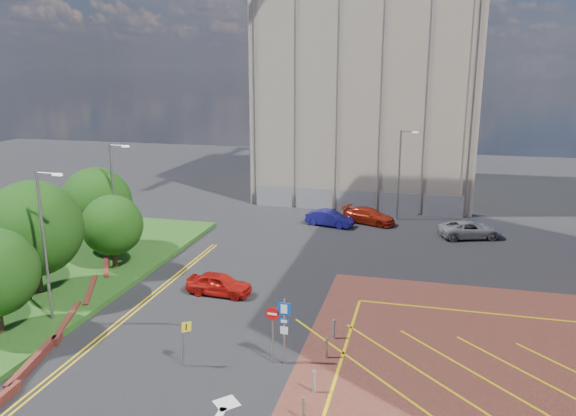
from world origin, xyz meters
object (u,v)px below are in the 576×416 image
at_px(tree_c, 112,225).
at_px(tree_d, 97,202).
at_px(lamp_back, 400,172).
at_px(tree_b, 33,229).
at_px(sign_cluster, 280,325).
at_px(car_silver_back, 470,229).
at_px(car_blue_back, 330,218).
at_px(car_red_left, 219,284).
at_px(lamp_left_far, 114,196).
at_px(car_red_back, 369,216).
at_px(warning_sign, 184,338).
at_px(lamp_left_near, 45,241).

height_order(tree_c, tree_d, tree_d).
bearing_deg(lamp_back, tree_d, -143.91).
xyz_separation_m(tree_b, sign_cluster, (15.80, -4.02, -2.28)).
height_order(tree_b, car_silver_back, tree_b).
xyz_separation_m(tree_b, car_blue_back, (13.99, 19.43, -3.56)).
distance_m(lamp_back, car_red_left, 22.44).
bearing_deg(car_blue_back, sign_cluster, -162.33).
bearing_deg(sign_cluster, lamp_left_far, 143.18).
relative_size(car_blue_back, car_red_back, 0.87).
bearing_deg(tree_b, warning_sign, -24.54).
distance_m(tree_c, warning_sign, 14.27).
bearing_deg(lamp_back, lamp_left_far, -139.14).
bearing_deg(lamp_back, tree_c, -134.32).
xyz_separation_m(tree_c, sign_cluster, (13.80, -9.02, -1.24)).
relative_size(tree_c, lamp_back, 0.61).
distance_m(tree_d, lamp_left_near, 11.76).
relative_size(lamp_left_far, car_blue_back, 1.96).
bearing_deg(warning_sign, car_red_back, 78.23).
bearing_deg(lamp_left_far, tree_b, -98.77).
height_order(car_red_left, car_silver_back, car_silver_back).
bearing_deg(car_red_left, car_silver_back, -41.64).
distance_m(tree_d, car_red_back, 22.59).
bearing_deg(lamp_left_near, sign_cluster, -4.56).
distance_m(tree_b, lamp_left_far, 7.10).
xyz_separation_m(tree_b, car_silver_back, (25.49, 18.73, -3.55)).
xyz_separation_m(tree_c, lamp_left_far, (-0.92, 2.00, 1.47)).
bearing_deg(car_red_back, tree_b, 160.08).
bearing_deg(car_red_back, lamp_back, -31.28).
bearing_deg(tree_c, warning_sign, -46.86).
bearing_deg(lamp_left_near, warning_sign, -15.18).
bearing_deg(lamp_left_near, lamp_left_far, 101.31).
relative_size(lamp_left_near, lamp_left_far, 1.00).
relative_size(tree_d, car_red_left, 1.54).
distance_m(tree_d, sign_cluster, 20.74).
distance_m(tree_b, tree_c, 5.49).
xyz_separation_m(lamp_left_far, sign_cluster, (14.72, -11.02, -2.71)).
relative_size(lamp_back, car_red_left, 2.03).
xyz_separation_m(lamp_left_near, lamp_left_far, (-2.00, 10.00, 0.00)).
height_order(car_red_left, car_blue_back, same).
xyz_separation_m(sign_cluster, car_red_left, (-5.63, 6.98, -1.28)).
distance_m(tree_b, car_red_left, 11.17).
distance_m(car_red_left, car_silver_back, 21.98).
relative_size(lamp_left_far, lamp_back, 1.00).
bearing_deg(sign_cluster, lamp_left_near, 175.44).
bearing_deg(tree_b, lamp_back, 49.59).
bearing_deg(warning_sign, lamp_left_near, 164.82).
bearing_deg(sign_cluster, tree_c, 146.84).
xyz_separation_m(lamp_left_far, lamp_back, (18.50, 16.00, -0.30)).
bearing_deg(lamp_back, car_blue_back, -147.39).
distance_m(tree_c, car_red_back, 22.21).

